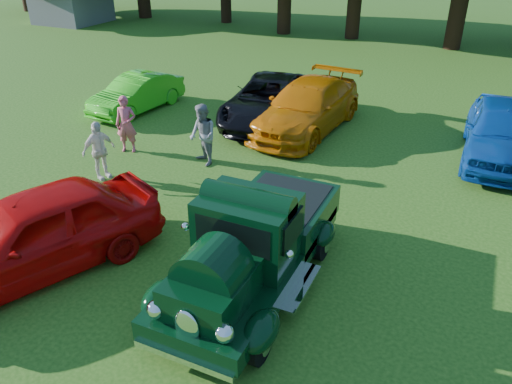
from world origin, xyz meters
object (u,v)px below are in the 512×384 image
at_px(hero_pickup, 254,246).
at_px(spectator_grey, 203,135).
at_px(spectator_pink, 126,124).
at_px(spectator_white, 99,151).
at_px(back_car_orange, 307,107).
at_px(back_car_blue, 503,131).
at_px(red_convertible, 35,233).
at_px(back_car_black, 270,100).
at_px(back_car_lime, 137,93).

xyz_separation_m(hero_pickup, spectator_grey, (-3.59, 4.28, 0.02)).
height_order(spectator_pink, spectator_white, spectator_pink).
bearing_deg(spectator_white, spectator_grey, -27.76).
relative_size(hero_pickup, back_car_orange, 0.94).
height_order(back_car_blue, spectator_white, back_car_blue).
height_order(spectator_pink, spectator_grey, spectator_grey).
bearing_deg(back_car_blue, red_convertible, -132.34).
distance_m(hero_pickup, spectator_white, 6.09).
height_order(spectator_grey, spectator_white, spectator_grey).
bearing_deg(red_convertible, spectator_pink, 135.05).
bearing_deg(spectator_pink, back_car_black, 35.76).
distance_m(back_car_orange, spectator_white, 6.87).
xyz_separation_m(back_car_black, back_car_blue, (7.34, -0.12, 0.10)).
distance_m(back_car_black, spectator_pink, 5.06).
relative_size(back_car_lime, spectator_pink, 2.28).
distance_m(back_car_lime, back_car_orange, 6.32).
relative_size(hero_pickup, spectator_white, 3.14).
bearing_deg(back_car_black, back_car_blue, -9.10).
height_order(hero_pickup, back_car_blue, hero_pickup).
height_order(red_convertible, back_car_blue, back_car_blue).
relative_size(red_convertible, back_car_lime, 1.26).
bearing_deg(hero_pickup, back_car_lime, 138.16).
xyz_separation_m(spectator_pink, spectator_grey, (2.52, 0.16, 0.02)).
bearing_deg(spectator_white, back_car_black, -2.59).
relative_size(red_convertible, back_car_blue, 0.98).
bearing_deg(back_car_blue, hero_pickup, -118.37).
bearing_deg(back_car_black, hero_pickup, -76.52).
relative_size(red_convertible, back_car_black, 0.91).
bearing_deg(back_car_lime, spectator_grey, -27.32).
height_order(back_car_lime, spectator_pink, spectator_pink).
bearing_deg(spectator_grey, red_convertible, -58.91).
relative_size(back_car_black, spectator_grey, 3.07).
xyz_separation_m(back_car_lime, back_car_orange, (6.27, 0.79, 0.14)).
bearing_deg(back_car_orange, red_convertible, -97.83).
relative_size(hero_pickup, red_convertible, 1.03).
relative_size(back_car_lime, back_car_blue, 0.78).
bearing_deg(hero_pickup, back_car_blue, 63.86).
bearing_deg(back_car_lime, back_car_orange, 13.38).
distance_m(back_car_lime, spectator_grey, 5.45).
relative_size(hero_pickup, spectator_grey, 2.89).
distance_m(back_car_orange, back_car_blue, 5.90).
height_order(back_car_black, back_car_blue, back_car_blue).
bearing_deg(back_car_black, back_car_orange, -18.05).
relative_size(back_car_orange, back_car_blue, 1.08).
xyz_separation_m(back_car_lime, spectator_grey, (4.54, -3.00, 0.23)).
distance_m(back_car_black, spectator_white, 6.43).
distance_m(red_convertible, back_car_blue, 12.51).
distance_m(back_car_orange, spectator_grey, 4.17).
bearing_deg(red_convertible, back_car_lime, 139.63).
relative_size(back_car_lime, spectator_white, 2.42).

